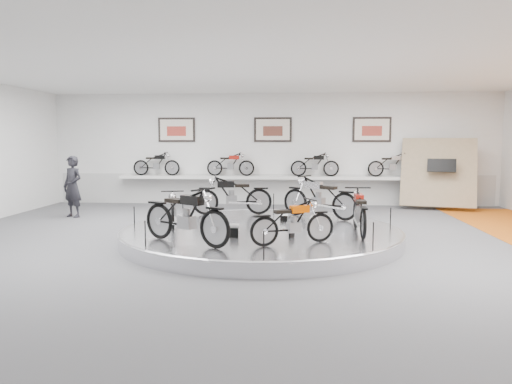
# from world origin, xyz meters

# --- Properties ---
(floor) EXTENTS (16.00, 16.00, 0.00)m
(floor) POSITION_xyz_m (0.00, 0.00, 0.00)
(floor) COLOR #555558
(floor) RESTS_ON ground
(ceiling) EXTENTS (16.00, 16.00, 0.00)m
(ceiling) POSITION_xyz_m (0.00, 0.00, 4.00)
(ceiling) COLOR white
(ceiling) RESTS_ON wall_back
(wall_back) EXTENTS (16.00, 0.00, 16.00)m
(wall_back) POSITION_xyz_m (0.00, 7.00, 2.00)
(wall_back) COLOR white
(wall_back) RESTS_ON floor
(wall_front) EXTENTS (16.00, 0.00, 16.00)m
(wall_front) POSITION_xyz_m (0.00, -7.00, 2.00)
(wall_front) COLOR white
(wall_front) RESTS_ON floor
(dado_band) EXTENTS (15.68, 0.04, 1.10)m
(dado_band) POSITION_xyz_m (0.00, 6.98, 0.55)
(dado_band) COLOR #BCBCBA
(dado_band) RESTS_ON floor
(display_platform) EXTENTS (6.40, 6.40, 0.30)m
(display_platform) POSITION_xyz_m (0.00, 0.30, 0.15)
(display_platform) COLOR silver
(display_platform) RESTS_ON floor
(platform_rim) EXTENTS (6.40, 6.40, 0.10)m
(platform_rim) POSITION_xyz_m (0.00, 0.30, 0.27)
(platform_rim) COLOR #B2B2BA
(platform_rim) RESTS_ON display_platform
(shelf) EXTENTS (11.00, 0.55, 0.10)m
(shelf) POSITION_xyz_m (0.00, 6.70, 1.00)
(shelf) COLOR silver
(shelf) RESTS_ON wall_back
(poster_left) EXTENTS (1.35, 0.06, 0.88)m
(poster_left) POSITION_xyz_m (-3.50, 6.96, 2.70)
(poster_left) COLOR silver
(poster_left) RESTS_ON wall_back
(poster_center) EXTENTS (1.35, 0.06, 0.88)m
(poster_center) POSITION_xyz_m (0.00, 6.96, 2.70)
(poster_center) COLOR silver
(poster_center) RESTS_ON wall_back
(poster_right) EXTENTS (1.35, 0.06, 0.88)m
(poster_right) POSITION_xyz_m (3.50, 6.96, 2.70)
(poster_right) COLOR silver
(poster_right) RESTS_ON wall_back
(display_panel) EXTENTS (2.56, 1.52, 2.30)m
(display_panel) POSITION_xyz_m (5.60, 6.10, 1.25)
(display_panel) COLOR tan
(display_panel) RESTS_ON floor
(shelf_bike_a) EXTENTS (1.22, 0.43, 0.73)m
(shelf_bike_a) POSITION_xyz_m (-4.20, 6.70, 1.42)
(shelf_bike_a) COLOR black
(shelf_bike_a) RESTS_ON shelf
(shelf_bike_b) EXTENTS (1.22, 0.43, 0.73)m
(shelf_bike_b) POSITION_xyz_m (-1.50, 6.70, 1.42)
(shelf_bike_b) COLOR maroon
(shelf_bike_b) RESTS_ON shelf
(shelf_bike_c) EXTENTS (1.22, 0.43, 0.73)m
(shelf_bike_c) POSITION_xyz_m (1.50, 6.70, 1.42)
(shelf_bike_c) COLOR black
(shelf_bike_c) RESTS_ON shelf
(shelf_bike_d) EXTENTS (1.22, 0.43, 0.73)m
(shelf_bike_d) POSITION_xyz_m (4.20, 6.70, 1.42)
(shelf_bike_d) COLOR silver
(shelf_bike_d) RESTS_ON shelf
(bike_a) EXTENTS (1.92, 1.58, 1.10)m
(bike_a) POSITION_xyz_m (1.41, 1.99, 0.85)
(bike_a) COLOR silver
(bike_a) RESTS_ON display_platform
(bike_b) EXTENTS (1.91, 0.90, 1.08)m
(bike_b) POSITION_xyz_m (-0.92, 2.39, 0.84)
(bike_b) COLOR black
(bike_b) RESTS_ON display_platform
(bike_c) EXTENTS (0.88, 1.59, 0.88)m
(bike_c) POSITION_xyz_m (-2.13, 0.55, 0.74)
(bike_c) COLOR black
(bike_c) RESTS_ON display_platform
(bike_d) EXTENTS (1.98, 1.60, 1.13)m
(bike_d) POSITION_xyz_m (-1.38, -1.45, 0.86)
(bike_d) COLOR black
(bike_d) RESTS_ON display_platform
(bike_e) EXTENTS (1.60, 1.12, 0.89)m
(bike_e) POSITION_xyz_m (0.73, -1.38, 0.74)
(bike_e) COLOR #D04B00
(bike_e) RESTS_ON display_platform
(bike_f) EXTENTS (0.62, 1.69, 0.99)m
(bike_f) POSITION_xyz_m (2.17, -0.15, 0.79)
(bike_f) COLOR maroon
(bike_f) RESTS_ON display_platform
(visitor) EXTENTS (0.80, 0.68, 1.86)m
(visitor) POSITION_xyz_m (-5.92, 3.55, 0.93)
(visitor) COLOR black
(visitor) RESTS_ON floor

